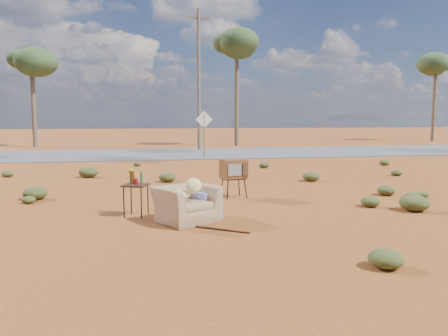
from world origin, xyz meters
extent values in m
plane|color=#934F1D|center=(0.00, 0.00, 0.00)|extent=(140.00, 140.00, 0.00)
cube|color=#565659|center=(0.00, 15.00, 0.02)|extent=(140.00, 7.00, 0.04)
imported|color=#906E4E|center=(-0.57, -0.03, 0.44)|extent=(1.20, 1.07, 0.88)
ellipsoid|color=#E6E18D|center=(-0.63, -0.01, 0.51)|extent=(0.32, 0.32, 0.19)
ellipsoid|color=#E6E18D|center=(-0.44, -0.15, 0.68)|extent=(0.28, 0.14, 0.28)
cube|color=navy|center=(-0.21, 0.29, 0.26)|extent=(0.69, 0.78, 0.51)
cube|color=black|center=(0.78, 2.20, 0.45)|extent=(0.57, 0.48, 0.03)
cylinder|color=black|center=(0.59, 1.97, 0.23)|extent=(0.03, 0.03, 0.45)
cylinder|color=black|center=(1.04, 2.07, 0.23)|extent=(0.03, 0.03, 0.45)
cylinder|color=black|center=(0.52, 2.32, 0.23)|extent=(0.03, 0.03, 0.45)
cylinder|color=black|center=(0.97, 2.42, 0.23)|extent=(0.03, 0.03, 0.45)
cube|color=brown|center=(0.78, 2.20, 0.69)|extent=(0.65, 0.55, 0.44)
cube|color=slate|center=(0.76, 1.96, 0.69)|extent=(0.33, 0.09, 0.27)
cube|color=#472D19|center=(1.02, 2.01, 0.69)|extent=(0.13, 0.05, 0.31)
cube|color=#3A2715|center=(-1.46, 0.62, 0.61)|extent=(0.56, 0.56, 0.03)
cylinder|color=black|center=(-1.69, 0.52, 0.30)|extent=(0.02, 0.02, 0.61)
cylinder|color=black|center=(-1.37, 0.39, 0.30)|extent=(0.02, 0.02, 0.61)
cylinder|color=black|center=(-1.56, 0.84, 0.30)|extent=(0.02, 0.02, 0.61)
cylinder|color=black|center=(-1.24, 0.71, 0.30)|extent=(0.02, 0.02, 0.61)
cylinder|color=#4D2D0C|center=(-1.54, 0.69, 0.74)|extent=(0.06, 0.06, 0.22)
cylinder|color=#4D2D0C|center=(-1.50, 0.56, 0.74)|extent=(0.06, 0.06, 0.24)
cylinder|color=#2E6129|center=(-1.35, 0.66, 0.73)|extent=(0.05, 0.05, 0.21)
cylinder|color=#A90D24|center=(-1.45, 0.52, 0.68)|extent=(0.06, 0.06, 0.11)
cylinder|color=silver|center=(-1.53, 0.78, 0.68)|extent=(0.07, 0.07, 0.12)
ellipsoid|color=yellow|center=(-1.53, 0.78, 0.83)|extent=(0.14, 0.14, 0.10)
cylinder|color=#492313|center=(-0.20, -0.64, 0.02)|extent=(1.15, 0.84, 0.04)
cylinder|color=brown|center=(1.50, 12.00, 1.00)|extent=(0.06, 0.06, 2.00)
cube|color=silver|center=(1.50, 12.00, 1.80)|extent=(0.78, 0.04, 0.78)
cylinder|color=brown|center=(-8.00, 22.00, 3.00)|extent=(0.28, 0.28, 6.00)
ellipsoid|color=#354D28|center=(-8.00, 22.00, 5.50)|extent=(3.20, 3.20, 2.20)
cylinder|color=brown|center=(5.00, 21.00, 3.50)|extent=(0.28, 0.28, 7.00)
ellipsoid|color=#354D28|center=(5.00, 21.00, 6.50)|extent=(3.20, 3.20, 2.20)
cylinder|color=brown|center=(22.00, 24.00, 3.25)|extent=(0.28, 0.28, 6.50)
ellipsoid|color=#354D28|center=(22.00, 24.00, 6.00)|extent=(3.20, 3.20, 2.20)
cylinder|color=brown|center=(2.00, 17.50, 4.00)|extent=(0.20, 0.20, 8.00)
cube|color=brown|center=(2.00, 17.50, 7.50)|extent=(1.40, 0.10, 0.10)
ellipsoid|color=#424A20|center=(4.50, 1.80, 0.12)|extent=(0.44, 0.44, 0.24)
ellipsoid|color=#424A20|center=(-3.00, 6.50, 0.17)|extent=(0.60, 0.60, 0.33)
ellipsoid|color=#424A20|center=(6.80, 5.00, 0.10)|extent=(0.36, 0.36, 0.20)
ellipsoid|color=#424A20|center=(3.20, 8.00, 0.11)|extent=(0.40, 0.40, 0.22)
ellipsoid|color=#424A20|center=(-1.50, 9.50, 0.08)|extent=(0.30, 0.30, 0.17)
camera|label=1|loc=(-1.35, -7.77, 1.88)|focal=35.00mm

